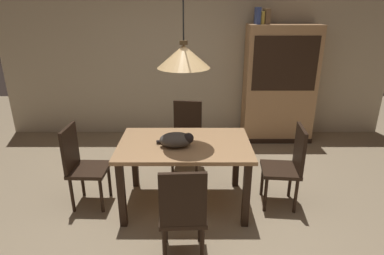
{
  "coord_description": "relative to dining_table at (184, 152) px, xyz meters",
  "views": [
    {
      "loc": [
        -0.06,
        -2.75,
        2.13
      ],
      "look_at": [
        -0.06,
        0.6,
        0.85
      ],
      "focal_mm": 30.29,
      "sensor_mm": 36.0,
      "label": 1
    }
  ],
  "objects": [
    {
      "name": "chair_near_front",
      "position": [
        0.0,
        -0.88,
        -0.14
      ],
      "size": [
        0.42,
        0.42,
        0.93
      ],
      "color": "black",
      "rests_on": "ground"
    },
    {
      "name": "book_yellow_short",
      "position": [
        1.12,
        1.92,
        1.29
      ],
      "size": [
        0.04,
        0.2,
        0.18
      ],
      "primitive_type": "cube",
      "color": "gold",
      "rests_on": "hutch_bookcase"
    },
    {
      "name": "chair_left_side",
      "position": [
        -1.13,
        0.0,
        -0.14
      ],
      "size": [
        0.41,
        0.41,
        0.93
      ],
      "color": "black",
      "rests_on": "ground"
    },
    {
      "name": "book_brown_thick",
      "position": [
        1.19,
        1.92,
        1.31
      ],
      "size": [
        0.06,
        0.24,
        0.22
      ],
      "primitive_type": "cube",
      "color": "brown",
      "rests_on": "hutch_bookcase"
    },
    {
      "name": "chair_far_back",
      "position": [
        0.01,
        0.88,
        -0.14
      ],
      "size": [
        0.44,
        0.44,
        0.93
      ],
      "color": "black",
      "rests_on": "ground"
    },
    {
      "name": "ground",
      "position": [
        0.14,
        -0.4,
        -0.65
      ],
      "size": [
        10.0,
        10.0,
        0.0
      ],
      "primitive_type": "plane",
      "color": "#998466"
    },
    {
      "name": "cat_sleeping",
      "position": [
        -0.07,
        -0.09,
        0.18
      ],
      "size": [
        0.39,
        0.23,
        0.16
      ],
      "color": "#4C4742",
      "rests_on": "dining_table"
    },
    {
      "name": "back_wall",
      "position": [
        0.14,
        2.25,
        0.8
      ],
      "size": [
        6.4,
        0.1,
        2.9
      ],
      "primitive_type": "cube",
      "color": "beige",
      "rests_on": "ground"
    },
    {
      "name": "dining_table",
      "position": [
        0.0,
        0.0,
        0.0
      ],
      "size": [
        1.4,
        0.9,
        0.75
      ],
      "color": "tan",
      "rests_on": "ground"
    },
    {
      "name": "chair_right_side",
      "position": [
        1.13,
        -0.01,
        -0.14
      ],
      "size": [
        0.44,
        0.44,
        0.93
      ],
      "color": "black",
      "rests_on": "ground"
    },
    {
      "name": "book_blue_wide",
      "position": [
        1.05,
        1.92,
        1.32
      ],
      "size": [
        0.06,
        0.24,
        0.24
      ],
      "primitive_type": "cube",
      "color": "#384C93",
      "rests_on": "hutch_bookcase"
    },
    {
      "name": "pendant_lamp",
      "position": [
        -0.0,
        0.0,
        1.01
      ],
      "size": [
        0.52,
        0.52,
        1.3
      ],
      "color": "#E5B775"
    },
    {
      "name": "hutch_bookcase",
      "position": [
        1.47,
        1.91,
        0.24
      ],
      "size": [
        1.12,
        0.45,
        1.85
      ],
      "color": "tan",
      "rests_on": "ground"
    }
  ]
}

